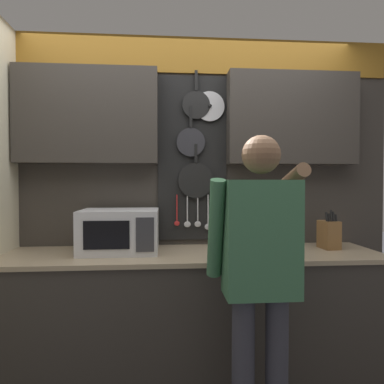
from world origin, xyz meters
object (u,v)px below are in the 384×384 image
object	(u,v)px
microwave	(120,231)
utensil_crock	(263,236)
person	(260,263)
knife_block	(329,234)

from	to	relation	value
microwave	utensil_crock	distance (m)	1.01
utensil_crock	person	size ratio (longest dim) A/B	0.21
person	microwave	bearing A→B (deg)	141.45
microwave	utensil_crock	size ratio (longest dim) A/B	1.55
person	knife_block	bearing A→B (deg)	42.86
microwave	person	world-z (taller)	person
microwave	knife_block	size ratio (longest dim) A/B	1.85
utensil_crock	knife_block	bearing A→B (deg)	-0.12
microwave	knife_block	distance (m)	1.51
knife_block	microwave	bearing A→B (deg)	-179.97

